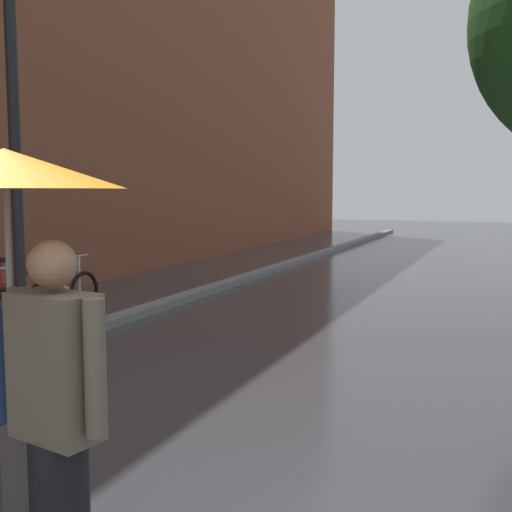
{
  "coord_description": "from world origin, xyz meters",
  "views": [
    {
      "loc": [
        2.12,
        -1.61,
        1.93
      ],
      "look_at": [
        -0.01,
        3.59,
        1.35
      ],
      "focal_mm": 44.16,
      "sensor_mm": 36.0,
      "label": 1
    }
  ],
  "objects_px": {
    "couple_under_umbrella": "(9,310)",
    "parked_bicycle_4": "(57,290)",
    "parked_bicycle_3": "(14,298)",
    "street_lamp_post": "(14,127)"
  },
  "relations": [
    {
      "from": "couple_under_umbrella",
      "to": "street_lamp_post",
      "type": "distance_m",
      "value": 4.03
    },
    {
      "from": "parked_bicycle_3",
      "to": "street_lamp_post",
      "type": "xyz_separation_m",
      "value": [
        1.99,
        -1.99,
        2.2
      ]
    },
    {
      "from": "couple_under_umbrella",
      "to": "street_lamp_post",
      "type": "relative_size",
      "value": 0.48
    },
    {
      "from": "parked_bicycle_3",
      "to": "parked_bicycle_4",
      "type": "height_order",
      "value": "same"
    },
    {
      "from": "parked_bicycle_4",
      "to": "couple_under_umbrella",
      "type": "distance_m",
      "value": 7.32
    },
    {
      "from": "parked_bicycle_3",
      "to": "street_lamp_post",
      "type": "height_order",
      "value": "street_lamp_post"
    },
    {
      "from": "parked_bicycle_3",
      "to": "couple_under_umbrella",
      "type": "height_order",
      "value": "couple_under_umbrella"
    },
    {
      "from": "couple_under_umbrella",
      "to": "parked_bicycle_4",
      "type": "bearing_deg",
      "value": 128.32
    },
    {
      "from": "parked_bicycle_3",
      "to": "street_lamp_post",
      "type": "bearing_deg",
      "value": -45.01
    },
    {
      "from": "parked_bicycle_3",
      "to": "parked_bicycle_4",
      "type": "bearing_deg",
      "value": 83.77
    }
  ]
}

